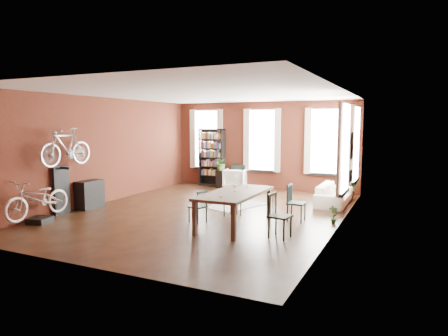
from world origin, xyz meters
The scene contains 19 objects.
room centered at (0.25, 0.62, 2.14)m, with size 9.00×9.04×3.22m.
dining_table centered at (1.27, -0.97, 0.41)m, with size 1.09×2.41×0.82m, color #49382B.
dining_chair_a centered at (0.31, -1.05, 0.40)m, with size 0.37×0.37×0.80m, color #173331.
dining_chair_b centered at (0.82, -0.08, 0.42)m, with size 0.39×0.39×0.84m, color black.
dining_chair_c centered at (2.52, -1.45, 0.47)m, with size 0.43×0.43×0.94m, color black.
dining_chair_d centered at (2.46, 0.11, 0.46)m, with size 0.42×0.42×0.92m, color #183536.
bookshelf centered at (-2.00, 4.30, 1.10)m, with size 1.00×0.32×2.20m, color black.
white_armchair centered at (-0.92, 4.10, 0.40)m, with size 0.78×0.73×0.81m, color white.
cream_sofa centered at (2.95, 2.60, 0.41)m, with size 2.08×0.61×0.81m, color beige.
striped_rug centered at (0.35, 1.20, 0.01)m, with size 1.10×1.76×0.01m, color black.
bike_trainer centered at (-3.17, -2.72, 0.07)m, with size 0.47×0.47×0.14m, color black.
bike_wall_rack centered at (-3.40, -1.80, 0.65)m, with size 0.16×0.60×1.30m, color black.
console_table centered at (-3.28, -0.90, 0.40)m, with size 0.40×0.80×0.80m, color black.
plant_stand centered at (-1.38, 3.90, 0.34)m, with size 0.34×0.34×0.67m, color black.
plant_by_sofa centered at (3.30, 3.77, 0.14)m, with size 0.34×0.61×0.27m, color #285321.
plant_small centered at (3.35, 0.22, 0.08)m, with size 0.23×0.45×0.16m, color #2C5C24.
bicycle_floor centered at (-3.16, -2.73, 1.03)m, with size 0.63×0.94×1.79m, color beige.
bicycle_hung centered at (-3.15, -1.80, 2.13)m, with size 0.47×1.00×1.66m, color #A5A8AD.
plant_on_stand centered at (-1.38, 3.86, 0.89)m, with size 0.50×0.55×0.43m, color #3A6227.
Camera 1 is at (4.95, -9.44, 2.43)m, focal length 32.00 mm.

